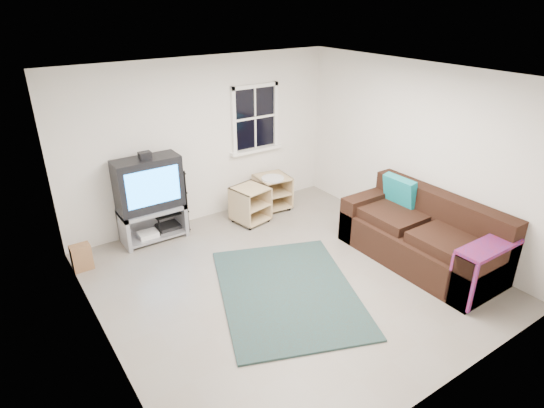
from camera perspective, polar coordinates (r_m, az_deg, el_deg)
room at (r=7.69m, az=-2.12°, el=10.22°), size 4.60×4.62×4.60m
tv_unit at (r=6.91m, az=-15.15°, el=1.39°), size 0.95×0.47×1.39m
av_rack at (r=7.17m, az=-12.88°, el=-0.27°), size 0.52×0.38×1.03m
side_table_left at (r=7.41m, az=-2.95°, el=0.13°), size 0.60×0.60×0.60m
side_table_right at (r=7.86m, az=-0.07°, el=1.85°), size 0.59×0.59×0.62m
sofa at (r=6.63m, az=18.42°, el=-3.98°), size 1.00×2.25×1.03m
shag_rug at (r=5.83m, az=1.96°, el=-10.86°), size 2.33×2.68×0.03m
paper_bag at (r=6.69m, az=-22.78°, el=-6.19°), size 0.26×0.17×0.37m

